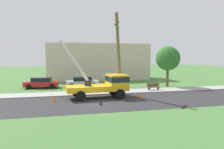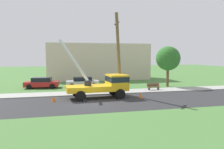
# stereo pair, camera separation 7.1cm
# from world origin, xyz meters

# --- Properties ---
(ground_plane) EXTENTS (120.00, 120.00, 0.00)m
(ground_plane) POSITION_xyz_m (0.00, 12.00, 0.00)
(ground_plane) COLOR #477538
(road_asphalt) EXTENTS (80.00, 7.64, 0.01)m
(road_asphalt) POSITION_xyz_m (0.00, 0.00, 0.00)
(road_asphalt) COLOR #2B2B2D
(road_asphalt) RESTS_ON ground
(sidewalk_strip) EXTENTS (80.00, 2.71, 0.10)m
(sidewalk_strip) POSITION_xyz_m (0.00, 5.18, 0.05)
(sidewalk_strip) COLOR #9E9E99
(sidewalk_strip) RESTS_ON ground
(utility_truck) EXTENTS (6.91, 3.21, 5.98)m
(utility_truck) POSITION_xyz_m (1.78, 2.29, 1.41)
(utility_truck) COLOR gold
(utility_truck) RESTS_ON ground
(leaning_utility_pole) EXTENTS (1.63, 3.02, 8.73)m
(leaning_utility_pole) POSITION_xyz_m (3.43, 3.02, 4.48)
(leaning_utility_pole) COLOR brown
(leaning_utility_pole) RESTS_ON ground
(traffic_cone_ahead) EXTENTS (0.36, 0.36, 0.56)m
(traffic_cone_ahead) POSITION_xyz_m (5.25, 1.08, 0.28)
(traffic_cone_ahead) COLOR orange
(traffic_cone_ahead) RESTS_ON ground
(traffic_cone_behind) EXTENTS (0.36, 0.36, 0.56)m
(traffic_cone_behind) POSITION_xyz_m (-3.35, 1.44, 0.28)
(traffic_cone_behind) COLOR orange
(traffic_cone_behind) RESTS_ON ground
(traffic_cone_curbside) EXTENTS (0.36, 0.36, 0.56)m
(traffic_cone_curbside) POSITION_xyz_m (3.33, 3.71, 0.28)
(traffic_cone_curbside) COLOR orange
(traffic_cone_curbside) RESTS_ON ground
(parked_sedan_red) EXTENTS (4.55, 2.30, 1.42)m
(parked_sedan_red) POSITION_xyz_m (-5.07, 10.74, 0.71)
(parked_sedan_red) COLOR #B21E1E
(parked_sedan_red) RESTS_ON ground
(parked_sedan_silver) EXTENTS (4.48, 2.15, 1.42)m
(parked_sedan_silver) POSITION_xyz_m (0.31, 10.34, 0.71)
(parked_sedan_silver) COLOR #B7B7BF
(parked_sedan_silver) RESTS_ON ground
(park_bench) EXTENTS (1.60, 0.45, 0.90)m
(park_bench) POSITION_xyz_m (8.51, 5.24, 0.46)
(park_bench) COLOR brown
(park_bench) RESTS_ON ground
(roadside_tree_near) EXTENTS (3.35, 3.35, 5.61)m
(roadside_tree_near) POSITION_xyz_m (11.92, 8.12, 3.90)
(roadside_tree_near) COLOR brown
(roadside_tree_near) RESTS_ON ground
(lowrise_building_backdrop) EXTENTS (18.00, 6.00, 6.40)m
(lowrise_building_backdrop) POSITION_xyz_m (4.18, 19.94, 3.20)
(lowrise_building_backdrop) COLOR beige
(lowrise_building_backdrop) RESTS_ON ground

